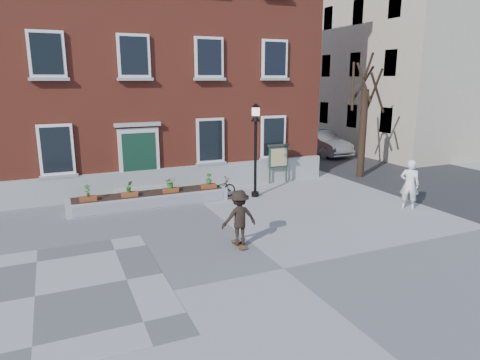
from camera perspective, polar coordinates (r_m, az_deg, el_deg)
name	(u,v)px	position (r m, az deg, el deg)	size (l,w,h in m)	color
ground	(283,269)	(11.62, 5.82, -11.67)	(100.00, 100.00, 0.00)	gray
checker_patch	(35,297)	(11.26, -25.69, -13.82)	(6.00, 6.00, 0.01)	#565759
bicycle	(217,188)	(18.00, -3.02, -1.07)	(0.56, 1.62, 0.85)	black
parked_car	(320,143)	(28.75, 10.65, 4.90)	(1.69, 4.84, 1.60)	#ACAEB1
bystander	(410,184)	(17.59, 21.67, -0.55)	(0.70, 0.46, 1.93)	white
brick_building	(115,50)	(23.37, -16.33, 16.26)	(18.40, 10.85, 12.60)	brown
planter_assembly	(150,198)	(17.25, -11.91, -2.40)	(6.20, 1.12, 1.15)	#B4B4AF
bare_tree	(363,122)	(22.40, 16.13, 7.42)	(1.83, 1.83, 6.16)	#312116
side_street	(360,52)	(37.17, 15.69, 16.13)	(15.20, 36.00, 14.50)	#323235
lamp_post	(256,137)	(17.81, 2.09, 5.71)	(0.40, 0.40, 3.93)	black
notice_board	(278,157)	(20.55, 5.15, 3.09)	(1.10, 0.16, 1.87)	#1B3624
skateboarder	(239,218)	(12.67, -0.12, -5.04)	(1.09, 0.78, 1.74)	brown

